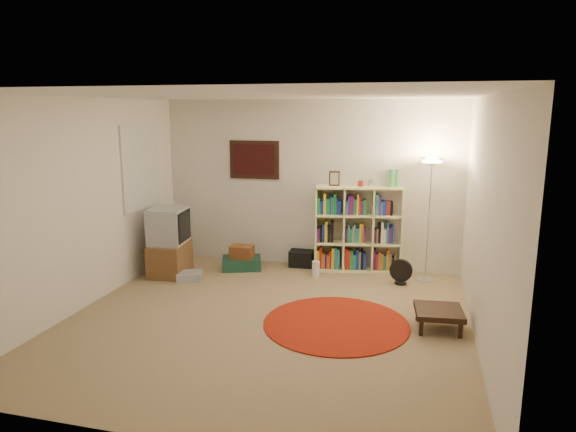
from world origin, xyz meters
name	(u,v)px	position (x,y,z in m)	size (l,w,h in m)	color
room	(262,211)	(-0.05, 0.05, 1.26)	(4.54, 4.54, 2.54)	#8D7552
bookshelf	(357,230)	(0.75, 2.16, 0.61)	(1.30, 0.57, 1.51)	#FDFFAA
floor_lamp	(431,179)	(1.76, 1.90, 1.43)	(0.34, 0.34, 1.73)	white
floor_fan	(401,272)	(1.43, 1.65, 0.18)	(0.31, 0.17, 0.35)	black
tv_stand	(170,243)	(-1.84, 1.27, 0.47)	(0.54, 0.72, 0.98)	brown
dvd_box	(189,276)	(-1.46, 1.10, 0.06)	(0.41, 0.38, 0.11)	#A1A2A6
suitcase	(242,263)	(-0.92, 1.76, 0.09)	(0.66, 0.54, 0.18)	#163D2E
wicker_basket	(242,252)	(-0.90, 1.72, 0.28)	(0.33, 0.24, 0.19)	#5F3117
duffel_bag	(301,258)	(-0.08, 2.14, 0.12)	(0.36, 0.31, 0.24)	black
paper_towel	(316,269)	(0.23, 1.68, 0.11)	(0.13, 0.13, 0.23)	white
red_rug	(336,324)	(0.78, 0.10, 0.01)	(1.63, 1.63, 0.01)	maroon
side_table	(439,312)	(1.88, 0.25, 0.19)	(0.55, 0.55, 0.23)	black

